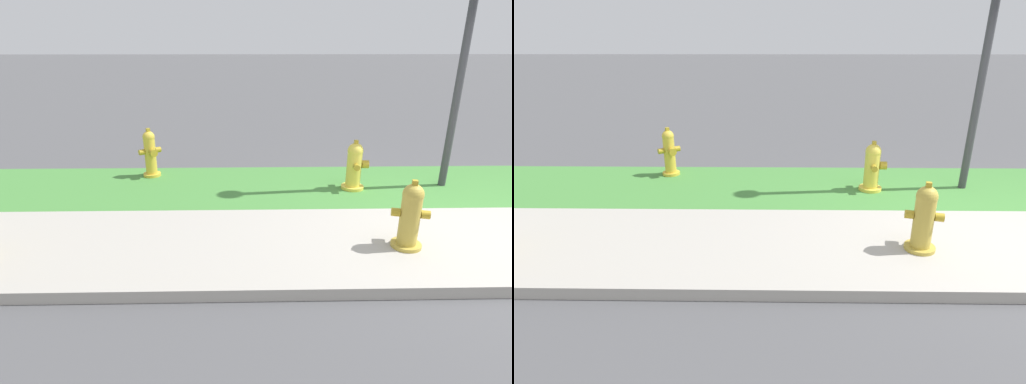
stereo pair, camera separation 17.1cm
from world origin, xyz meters
TOP-DOWN VIEW (x-y plane):
  - ground_plane at (0.00, 0.00)m, footprint 120.00×120.00m
  - sidewalk_pavement at (0.00, 0.00)m, footprint 18.00×1.82m
  - grass_verge at (0.00, 1.86)m, footprint 18.00×1.90m
  - fire_hydrant_by_grass_verge at (-1.31, 1.71)m, footprint 0.38×0.40m
  - fire_hydrant_mid_block at (-1.18, -0.12)m, footprint 0.40×0.38m
  - fire_hydrant_far_end at (-4.49, 2.38)m, footprint 0.35×0.33m

SIDE VIEW (x-z plane):
  - ground_plane at x=0.00m, z-range 0.00..0.00m
  - grass_verge at x=0.00m, z-range 0.00..0.01m
  - sidewalk_pavement at x=0.00m, z-range 0.00..0.01m
  - fire_hydrant_by_grass_verge at x=-1.31m, z-range -0.02..0.74m
  - fire_hydrant_mid_block at x=-1.18m, z-range -0.01..0.76m
  - fire_hydrant_far_end at x=-4.49m, z-range -0.01..0.79m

